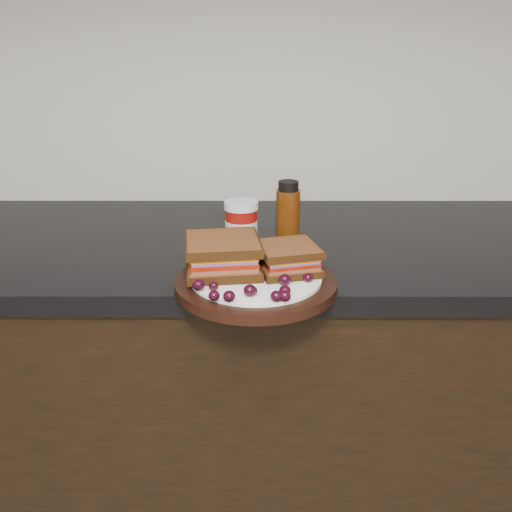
{
  "coord_description": "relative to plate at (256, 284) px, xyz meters",
  "views": [
    {
      "loc": [
        0.12,
        0.53,
        1.31
      ],
      "look_at": [
        0.12,
        1.43,
        0.96
      ],
      "focal_mm": 40.0,
      "sensor_mm": 36.0,
      "label": 1
    }
  ],
  "objects": [
    {
      "name": "wall_back",
      "position": [
        -0.12,
        0.57,
        0.44
      ],
      "size": [
        4.0,
        0.01,
        2.7
      ],
      "primitive_type": "cube",
      "color": "beige",
      "rests_on": "ground_plane"
    },
    {
      "name": "base_cabinets",
      "position": [
        -0.12,
        0.27,
        -0.48
      ],
      "size": [
        3.96,
        0.58,
        0.86
      ],
      "primitive_type": "cube",
      "color": "black",
      "rests_on": "ground_plane"
    },
    {
      "name": "countertop",
      "position": [
        -0.12,
        0.27,
        -0.03
      ],
      "size": [
        3.98,
        0.6,
        0.04
      ],
      "primitive_type": "cube",
      "color": "black",
      "rests_on": "base_cabinets"
    },
    {
      "name": "plate",
      "position": [
        0.0,
        0.0,
        0.0
      ],
      "size": [
        0.28,
        0.28,
        0.02
      ],
      "primitive_type": "cylinder",
      "color": "black",
      "rests_on": "countertop"
    },
    {
      "name": "sandwich_left",
      "position": [
        -0.06,
        0.02,
        0.04
      ],
      "size": [
        0.14,
        0.14,
        0.06
      ],
      "primitive_type": null,
      "rotation": [
        0.0,
        0.0,
        0.13
      ],
      "color": "brown",
      "rests_on": "plate"
    },
    {
      "name": "sandwich_right",
      "position": [
        0.06,
        0.02,
        0.04
      ],
      "size": [
        0.12,
        0.12,
        0.05
      ],
      "primitive_type": null,
      "rotation": [
        0.0,
        0.0,
        0.25
      ],
      "color": "brown",
      "rests_on": "plate"
    },
    {
      "name": "grape_0",
      "position": [
        -0.09,
        -0.06,
        0.02
      ],
      "size": [
        0.02,
        0.02,
        0.02
      ],
      "primitive_type": "ellipsoid",
      "color": "black",
      "rests_on": "plate"
    },
    {
      "name": "grape_1",
      "position": [
        -0.07,
        -0.06,
        0.02
      ],
      "size": [
        0.02,
        0.02,
        0.01
      ],
      "primitive_type": "ellipsoid",
      "color": "black",
      "rests_on": "plate"
    },
    {
      "name": "grape_2",
      "position": [
        -0.06,
        -0.1,
        0.02
      ],
      "size": [
        0.02,
        0.02,
        0.02
      ],
      "primitive_type": "ellipsoid",
      "color": "black",
      "rests_on": "plate"
    },
    {
      "name": "grape_3",
      "position": [
        -0.04,
        -0.1,
        0.02
      ],
      "size": [
        0.02,
        0.02,
        0.02
      ],
      "primitive_type": "ellipsoid",
      "color": "black",
      "rests_on": "plate"
    },
    {
      "name": "grape_4",
      "position": [
        -0.01,
        -0.08,
        0.02
      ],
      "size": [
        0.02,
        0.02,
        0.02
      ],
      "primitive_type": "ellipsoid",
      "color": "black",
      "rests_on": "plate"
    },
    {
      "name": "grape_5",
      "position": [
        -0.01,
        -0.08,
        0.02
      ],
      "size": [
        0.02,
        0.02,
        0.01
      ],
      "primitive_type": "ellipsoid",
      "color": "black",
      "rests_on": "plate"
    },
    {
      "name": "grape_6",
      "position": [
        0.03,
        -0.1,
        0.02
      ],
      "size": [
        0.02,
        0.02,
        0.02
      ],
      "primitive_type": "ellipsoid",
      "color": "black",
      "rests_on": "plate"
    },
    {
      "name": "grape_7",
      "position": [
        0.04,
        -0.1,
        0.02
      ],
      "size": [
        0.02,
        0.02,
        0.02
      ],
      "primitive_type": "ellipsoid",
      "color": "black",
      "rests_on": "plate"
    },
    {
      "name": "grape_8",
      "position": [
        0.05,
        -0.08,
        0.02
      ],
      "size": [
        0.02,
        0.02,
        0.02
      ],
      "primitive_type": "ellipsoid",
      "color": "black",
      "rests_on": "plate"
    },
    {
      "name": "grape_9",
      "position": [
        0.05,
        -0.04,
        0.02
      ],
      "size": [
        0.02,
        0.02,
        0.02
      ],
      "primitive_type": "ellipsoid",
      "color": "black",
      "rests_on": "plate"
    },
    {
      "name": "grape_10",
      "position": [
        0.09,
        -0.03,
        0.02
      ],
      "size": [
        0.02,
        0.02,
        0.02
      ],
      "primitive_type": "ellipsoid",
      "color": "black",
      "rests_on": "plate"
    },
    {
      "name": "grape_11",
      "position": [
        0.08,
        -0.01,
        0.02
      ],
      "size": [
        0.02,
        0.02,
        0.02
      ],
      "primitive_type": "ellipsoid",
      "color": "black",
      "rests_on": "plate"
    },
    {
      "name": "grape_12",
      "position": [
        0.09,
        0.0,
        0.02
      ],
      "size": [
        0.02,
        0.02,
        0.02
      ],
      "primitive_type": "ellipsoid",
      "color": "black",
      "rests_on": "plate"
    },
    {
      "name": "grape_13",
      "position": [
        0.09,
        0.04,
        0.02
      ],
      "size": [
        0.02,
        0.02,
        0.02
      ],
      "primitive_type": "ellipsoid",
      "color": "black",
      "rests_on": "plate"
    },
    {
      "name": "grape_14",
      "position": [
        0.07,
        0.04,
        0.02
      ],
      "size": [
        0.02,
        0.02,
        0.02
      ],
      "primitive_type": "ellipsoid",
      "color": "black",
      "rests_on": "plate"
    },
    {
      "name": "grape_15",
      "position": [
        -0.04,
        0.05,
        0.02
      ],
      "size": [
        0.02,
        0.02,
        0.02
      ],
      "primitive_type": "ellipsoid",
      "color": "black",
      "rests_on": "plate"
    },
    {
      "name": "grape_16",
      "position": [
        -0.06,
        0.04,
        0.02
      ],
      "size": [
        0.02,
        0.02,
        0.02
      ],
      "primitive_type": "ellipsoid",
      "color": "black",
      "rests_on": "plate"
    },
    {
      "name": "grape_17",
      "position": [
        -0.08,
        0.01,
        0.02
      ],
      "size": [
        0.02,
        0.02,
        0.02
      ],
      "primitive_type": "ellipsoid",
      "color": "black",
      "rests_on": "plate"
    },
    {
      "name": "grape_18",
      "position": [
        -0.09,
        0.01,
        0.03
      ],
      "size": [
        0.02,
        0.02,
        0.02
      ],
      "primitive_type": "ellipsoid",
      "color": "black",
      "rests_on": "plate"
    },
    {
      "name": "grape_19",
      "position": [
        -0.09,
        -0.01,
        0.03
      ],
      "size": [
        0.02,
        0.02,
        0.02
      ],
      "primitive_type": "ellipsoid",
      "color": "black",
      "rests_on": "plate"
    },
    {
      "name": "grape_20",
      "position": [
        -0.05,
        0.02,
        0.02
      ],
      "size": [
        0.02,
        0.02,
        0.02
      ],
      "primitive_type": "ellipsoid",
      "color": "black",
      "rests_on": "plate"
    },
    {
      "name": "grape_21",
      "position": [
        -0.06,
        0.01,
        0.02
      ],
      "size": [
        0.02,
        0.02,
        0.01
      ],
      "primitive_type": "ellipsoid",
      "color": "black",
      "rests_on": "plate"
    },
    {
      "name": "grape_22",
      "position": [
        -0.06,
        -0.0,
        0.02
      ],
      "size": [
        0.02,
        0.02,
        0.02
      ],
      "primitive_type": "ellipsoid",
      "color": "black",
      "rests_on": "plate"
    },
    {
      "name": "condiment_jar",
      "position": [
        -0.03,
        0.2,
        0.04
      ],
      "size": [
        0.08,
        0.08,
        0.1
      ],
      "primitive_type": "cylinder",
      "rotation": [
        0.0,
        0.0,
        0.15
      ],
      "color": "maroon",
      "rests_on": "countertop"
    },
    {
      "name": "oil_bottle",
      "position": [
        0.06,
        0.22,
        0.06
      ],
      "size": [
        0.06,
        0.06,
        0.14
      ],
      "primitive_type": "cylinder",
      "rotation": [
        0.0,
        0.0,
        -0.35
      ],
      "color": "#4B2207",
      "rests_on": "countertop"
    }
  ]
}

